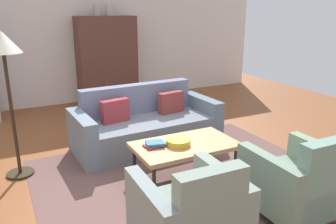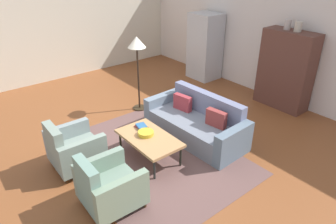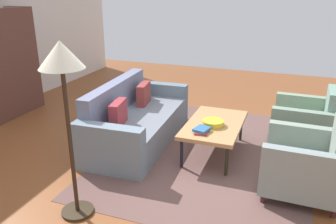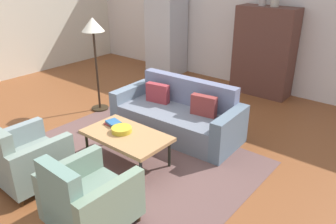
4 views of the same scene
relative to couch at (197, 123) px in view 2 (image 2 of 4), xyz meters
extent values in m
plane|color=brown|center=(-0.42, -0.89, -0.29)|extent=(10.79, 10.79, 0.00)
cube|color=silver|center=(-0.42, 2.89, 1.11)|extent=(8.99, 0.12, 2.80)
cube|color=beige|center=(-4.91, -0.89, 1.11)|extent=(0.12, 7.56, 2.80)
cube|color=brown|center=(0.00, -1.14, -0.28)|extent=(3.40, 2.60, 0.01)
cube|color=slate|center=(0.00, -0.09, -0.08)|extent=(1.78, 0.98, 0.42)
cube|color=slate|center=(-0.01, 0.27, 0.14)|extent=(1.75, 0.26, 0.86)
cube|color=slate|center=(0.96, -0.04, 0.02)|extent=(0.22, 0.91, 0.62)
cube|color=slate|center=(-0.96, -0.13, 0.02)|extent=(0.22, 0.91, 0.62)
cube|color=brown|center=(0.45, 0.03, 0.29)|extent=(0.41, 0.18, 0.32)
cube|color=maroon|center=(-0.45, -0.01, 0.29)|extent=(0.41, 0.18, 0.32)
cylinder|color=black|center=(-0.53, -0.91, -0.09)|extent=(0.04, 0.04, 0.39)
cylinder|color=black|center=(0.53, -0.91, -0.09)|extent=(0.04, 0.04, 0.39)
cylinder|color=black|center=(-0.53, -1.47, -0.09)|extent=(0.04, 0.04, 0.39)
cylinder|color=#262827|center=(0.53, -1.47, -0.09)|extent=(0.04, 0.04, 0.39)
cube|color=#B28150|center=(0.00, -1.19, 0.13)|extent=(1.20, 0.70, 0.05)
cylinder|color=#3C2020|center=(-0.93, -1.94, -0.24)|extent=(0.05, 0.05, 0.10)
cylinder|color=black|center=(-0.25, -1.95, -0.24)|extent=(0.05, 0.05, 0.10)
cylinder|color=#391C18|center=(-0.94, -2.62, -0.24)|extent=(0.05, 0.05, 0.10)
cylinder|color=#3C2410|center=(-0.26, -2.63, -0.24)|extent=(0.05, 0.05, 0.10)
cube|color=gray|center=(-0.60, -2.29, -0.04)|extent=(0.58, 0.81, 0.30)
cube|color=gray|center=(-0.60, -2.62, 0.20)|extent=(0.56, 0.15, 0.78)
cube|color=gray|center=(-0.94, -2.28, 0.09)|extent=(0.14, 0.80, 0.56)
cube|color=gray|center=(-0.26, -2.29, 0.09)|extent=(0.14, 0.80, 0.56)
cylinder|color=#2F2219|center=(0.27, -1.94, -0.24)|extent=(0.05, 0.05, 0.10)
cylinder|color=#392616|center=(0.95, -1.95, -0.24)|extent=(0.05, 0.05, 0.10)
cylinder|color=#372315|center=(0.26, -2.62, -0.24)|extent=(0.05, 0.05, 0.10)
cube|color=gray|center=(0.60, -2.29, -0.04)|extent=(0.58, 0.81, 0.30)
cube|color=gray|center=(0.60, -2.62, 0.20)|extent=(0.56, 0.15, 0.78)
cube|color=gray|center=(0.26, -2.28, 0.09)|extent=(0.14, 0.80, 0.56)
cube|color=gray|center=(0.94, -2.29, 0.09)|extent=(0.14, 0.80, 0.56)
cylinder|color=gold|center=(-0.09, -1.19, 0.19)|extent=(0.28, 0.28, 0.07)
cube|color=maroon|center=(-0.34, -1.10, 0.16)|extent=(0.26, 0.19, 0.02)
cube|color=#2A5E94|center=(-0.34, -1.10, 0.19)|extent=(0.24, 0.20, 0.03)
cube|color=#553127|center=(0.24, 2.54, 0.61)|extent=(1.20, 0.50, 1.80)
cube|color=#4B2713|center=(-0.06, 2.80, 0.61)|extent=(0.56, 0.01, 1.51)
cube|color=#3C2220|center=(0.54, 2.80, 0.61)|extent=(0.56, 0.01, 1.51)
cylinder|color=#AFA099|center=(0.09, 2.54, 1.62)|extent=(0.14, 0.14, 0.22)
cylinder|color=#B9AD9B|center=(0.34, 2.54, 1.62)|extent=(0.16, 0.16, 0.21)
cube|color=#B7BABF|center=(-2.29, 2.44, 0.64)|extent=(0.80, 0.70, 1.85)
cylinder|color=#99999E|center=(-2.24, 2.81, 0.73)|extent=(0.02, 0.02, 0.70)
cylinder|color=#2E2315|center=(-1.75, -0.21, -0.27)|extent=(0.32, 0.32, 0.03)
cylinder|color=black|center=(-1.75, -0.21, 0.47)|extent=(0.04, 0.04, 1.45)
cone|color=silver|center=(-1.75, -0.21, 1.31)|extent=(0.40, 0.40, 0.24)
camera|label=1|loc=(-1.84, -4.37, 1.67)|focal=36.28mm
camera|label=2|loc=(3.77, -3.79, 3.03)|focal=32.84mm
camera|label=3|loc=(-4.16, -2.07, 1.87)|focal=36.81mm
camera|label=4|loc=(3.01, -3.96, 2.29)|focal=35.79mm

